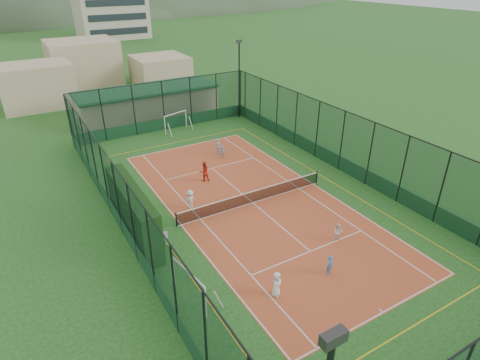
{
  "coord_description": "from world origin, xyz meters",
  "views": [
    {
      "loc": [
        -13.14,
        -20.55,
        14.78
      ],
      "look_at": [
        -0.17,
        1.5,
        1.2
      ],
      "focal_mm": 30.0,
      "sensor_mm": 36.0,
      "label": 1
    }
  ],
  "objects_px": {
    "futsal_goal_far": "(176,122)",
    "child_far_left": "(190,199)",
    "futsal_goal_near": "(189,286)",
    "child_far_back": "(222,151)",
    "clubhouse": "(148,102)",
    "child_near_right": "(338,232)",
    "child_far_right": "(218,146)",
    "floodlight_ne": "(239,80)",
    "white_bench": "(152,239)",
    "coach": "(204,171)",
    "child_near_mid": "(330,265)",
    "child_near_left": "(276,284)"
  },
  "relations": [
    {
      "from": "futsal_goal_near",
      "to": "child_near_right",
      "type": "height_order",
      "value": "futsal_goal_near"
    },
    {
      "from": "coach",
      "to": "child_far_left",
      "type": "bearing_deg",
      "value": 57.44
    },
    {
      "from": "child_near_mid",
      "to": "futsal_goal_far",
      "type": "bearing_deg",
      "value": 71.75
    },
    {
      "from": "white_bench",
      "to": "child_near_mid",
      "type": "xyz_separation_m",
      "value": [
        7.41,
        -7.29,
        0.12
      ]
    },
    {
      "from": "clubhouse",
      "to": "child_near_left",
      "type": "height_order",
      "value": "clubhouse"
    },
    {
      "from": "futsal_goal_near",
      "to": "child_near_right",
      "type": "relative_size",
      "value": 2.47
    },
    {
      "from": "futsal_goal_near",
      "to": "child_near_left",
      "type": "relative_size",
      "value": 2.07
    },
    {
      "from": "child_far_back",
      "to": "coach",
      "type": "relative_size",
      "value": 0.73
    },
    {
      "from": "futsal_goal_far",
      "to": "coach",
      "type": "xyz_separation_m",
      "value": [
        -2.29,
        -11.29,
        -0.12
      ]
    },
    {
      "from": "futsal_goal_far",
      "to": "clubhouse",
      "type": "bearing_deg",
      "value": 80.22
    },
    {
      "from": "clubhouse",
      "to": "child_near_mid",
      "type": "bearing_deg",
      "value": -90.73
    },
    {
      "from": "floodlight_ne",
      "to": "futsal_goal_far",
      "type": "xyz_separation_m",
      "value": [
        -7.78,
        -0.53,
        -3.2
      ]
    },
    {
      "from": "child_near_left",
      "to": "white_bench",
      "type": "bearing_deg",
      "value": 87.46
    },
    {
      "from": "child_far_left",
      "to": "coach",
      "type": "distance_m",
      "value": 4.14
    },
    {
      "from": "child_near_left",
      "to": "child_far_back",
      "type": "bearing_deg",
      "value": 39.21
    },
    {
      "from": "child_near_mid",
      "to": "child_far_right",
      "type": "height_order",
      "value": "child_far_right"
    },
    {
      "from": "child_near_right",
      "to": "child_far_right",
      "type": "height_order",
      "value": "child_far_right"
    },
    {
      "from": "futsal_goal_far",
      "to": "child_far_left",
      "type": "relative_size",
      "value": 2.05
    },
    {
      "from": "child_near_left",
      "to": "child_near_right",
      "type": "distance_m",
      "value": 6.22
    },
    {
      "from": "white_bench",
      "to": "futsal_goal_near",
      "type": "xyz_separation_m",
      "value": [
        0.05,
        -5.27,
        0.46
      ]
    },
    {
      "from": "floodlight_ne",
      "to": "futsal_goal_near",
      "type": "xyz_separation_m",
      "value": [
        -16.35,
        -23.01,
        -3.18
      ]
    },
    {
      "from": "clubhouse",
      "to": "futsal_goal_far",
      "type": "relative_size",
      "value": 5.31
    },
    {
      "from": "clubhouse",
      "to": "futsal_goal_near",
      "type": "distance_m",
      "value": 29.46
    },
    {
      "from": "clubhouse",
      "to": "child_near_mid",
      "type": "relative_size",
      "value": 12.65
    },
    {
      "from": "white_bench",
      "to": "child_far_left",
      "type": "relative_size",
      "value": 1.24
    },
    {
      "from": "futsal_goal_near",
      "to": "child_far_back",
      "type": "bearing_deg",
      "value": -43.06
    },
    {
      "from": "coach",
      "to": "futsal_goal_near",
      "type": "bearing_deg",
      "value": 67.6
    },
    {
      "from": "child_near_mid",
      "to": "futsal_goal_near",
      "type": "bearing_deg",
      "value": 149.25
    },
    {
      "from": "white_bench",
      "to": "child_far_left",
      "type": "distance_m",
      "value": 4.61
    },
    {
      "from": "floodlight_ne",
      "to": "child_far_left",
      "type": "bearing_deg",
      "value": -130.24
    },
    {
      "from": "child_far_back",
      "to": "futsal_goal_near",
      "type": "bearing_deg",
      "value": 71.8
    },
    {
      "from": "child_far_back",
      "to": "floodlight_ne",
      "type": "bearing_deg",
      "value": -112.83
    },
    {
      "from": "child_near_left",
      "to": "child_near_mid",
      "type": "distance_m",
      "value": 3.41
    },
    {
      "from": "white_bench",
      "to": "futsal_goal_near",
      "type": "distance_m",
      "value": 5.29
    },
    {
      "from": "white_bench",
      "to": "child_near_right",
      "type": "xyz_separation_m",
      "value": [
        9.92,
        -5.21,
        0.12
      ]
    },
    {
      "from": "child_near_left",
      "to": "child_near_right",
      "type": "xyz_separation_m",
      "value": [
        5.92,
        1.93,
        -0.12
      ]
    },
    {
      "from": "white_bench",
      "to": "coach",
      "type": "relative_size",
      "value": 1.09
    },
    {
      "from": "futsal_goal_near",
      "to": "futsal_goal_far",
      "type": "height_order",
      "value": "futsal_goal_near"
    },
    {
      "from": "clubhouse",
      "to": "child_far_right",
      "type": "xyz_separation_m",
      "value": [
        1.88,
        -13.18,
        -0.87
      ]
    },
    {
      "from": "floodlight_ne",
      "to": "child_near_right",
      "type": "relative_size",
      "value": 6.94
    },
    {
      "from": "futsal_goal_near",
      "to": "child_far_left",
      "type": "xyz_separation_m",
      "value": [
        3.65,
        8.0,
        -0.24
      ]
    },
    {
      "from": "child_near_right",
      "to": "child_far_right",
      "type": "xyz_separation_m",
      "value": [
        -0.24,
        15.18,
        0.1
      ]
    },
    {
      "from": "child_near_mid",
      "to": "child_far_right",
      "type": "xyz_separation_m",
      "value": [
        2.27,
        17.25,
        0.09
      ]
    },
    {
      "from": "child_near_left",
      "to": "clubhouse",
      "type": "bearing_deg",
      "value": 51.02
    },
    {
      "from": "child_far_left",
      "to": "child_far_back",
      "type": "relative_size",
      "value": 1.22
    },
    {
      "from": "white_bench",
      "to": "coach",
      "type": "height_order",
      "value": "coach"
    },
    {
      "from": "child_far_right",
      "to": "child_near_left",
      "type": "bearing_deg",
      "value": 56.89
    },
    {
      "from": "futsal_goal_near",
      "to": "futsal_goal_far",
      "type": "relative_size",
      "value": 1.02
    },
    {
      "from": "child_far_right",
      "to": "child_near_right",
      "type": "bearing_deg",
      "value": 76.15
    },
    {
      "from": "floodlight_ne",
      "to": "child_near_left",
      "type": "height_order",
      "value": "floodlight_ne"
    }
  ]
}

